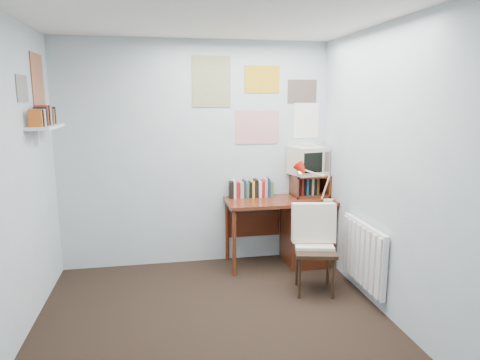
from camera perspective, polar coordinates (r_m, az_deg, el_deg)
The scene contains 14 objects.
ground at distance 3.56m, azimuth -2.79°, elevation -20.85°, with size 3.50×3.50×0.00m, color black.
back_wall at distance 4.81m, azimuth -5.86°, elevation 3.36°, with size 3.00×0.02×2.50m, color silver.
right_wall at distance 3.61m, azimuth 21.27°, elevation 0.20°, with size 0.02×3.50×2.50m, color silver.
ceiling at distance 3.10m, azimuth -3.25°, elevation 22.54°, with size 3.00×3.50×0.02m, color white.
desk at distance 4.98m, azimuth 8.27°, elevation -6.42°, with size 1.20×0.55×0.76m.
desk_chair at distance 4.25m, azimuth 9.95°, elevation -9.34°, with size 0.43×0.41×0.83m, color black.
desk_lamp at distance 4.72m, azimuth 11.77°, elevation -0.66°, with size 0.27×0.23×0.38m, color red.
tv_riser at distance 5.00m, azimuth 9.29°, elevation -0.69°, with size 0.40×0.30×0.25m, color #5E2715.
crt_tv at distance 4.96m, azimuth 9.04°, elevation 2.74°, with size 0.37×0.34×0.35m, color beige.
book_row at distance 4.89m, azimuth 2.05°, elevation -0.99°, with size 0.60×0.14×0.22m, color #5E2715.
radiator at distance 4.27m, azimuth 16.11°, elevation -9.47°, with size 0.09×0.80×0.60m, color white.
wall_shelf at distance 4.23m, azimuth -24.50°, elevation 6.47°, with size 0.20×0.62×0.24m, color white.
posters_back at distance 4.88m, azimuth 2.37°, elevation 10.57°, with size 1.20×0.01×0.90m, color white.
posters_left at distance 4.25m, azimuth -26.16°, elevation 11.49°, with size 0.01×0.70×0.60m, color white.
Camera 1 is at (-0.41, -3.01, 1.87)m, focal length 32.00 mm.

